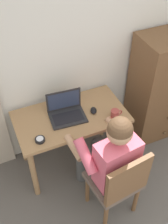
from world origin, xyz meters
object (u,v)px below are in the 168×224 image
(chair, at_px, (118,182))
(desk_clock, at_px, (40,140))
(dresser, at_px, (161,88))
(computer_mouse, at_px, (94,110))
(laptop, at_px, (66,111))
(coffee_mug, at_px, (115,114))
(person_seated, at_px, (108,155))
(desk, at_px, (71,124))

(chair, bearing_deg, desk_clock, 133.74)
(chair, relative_size, desk_clock, 9.92)
(dresser, distance_m, desk_clock, 1.52)
(dresser, relative_size, chair, 1.44)
(chair, xyz_separation_m, computer_mouse, (0.08, 0.69, 0.23))
(desk_clock, bearing_deg, dresser, 10.38)
(dresser, bearing_deg, laptop, -177.01)
(laptop, distance_m, coffee_mug, 0.47)
(chair, height_order, computer_mouse, chair)
(desk_clock, relative_size, coffee_mug, 0.75)
(person_seated, bearing_deg, laptop, 106.04)
(desk, height_order, chair, chair)
(laptop, height_order, computer_mouse, laptop)
(desk, bearing_deg, laptop, 143.76)
(computer_mouse, bearing_deg, chair, -75.53)
(dresser, distance_m, person_seated, 1.18)
(desk, xyz_separation_m, computer_mouse, (0.23, -0.03, 0.13))
(computer_mouse, distance_m, coffee_mug, 0.22)
(dresser, bearing_deg, desk_clock, -169.62)
(laptop, relative_size, coffee_mug, 2.99)
(laptop, xyz_separation_m, desk_clock, (-0.33, -0.21, -0.04))
(person_seated, distance_m, computer_mouse, 0.52)
(dresser, height_order, person_seated, dresser)
(coffee_mug, bearing_deg, laptop, 152.16)
(desk, bearing_deg, desk_clock, -152.46)
(coffee_mug, bearing_deg, chair, -113.34)
(laptop, bearing_deg, coffee_mug, -27.84)
(chair, bearing_deg, dresser, 39.71)
(computer_mouse, relative_size, desk_clock, 1.11)
(person_seated, relative_size, desk_clock, 13.45)
(dresser, height_order, chair, dresser)
(computer_mouse, bearing_deg, laptop, -171.56)
(dresser, bearing_deg, desk, -175.76)
(person_seated, bearing_deg, desk, 103.59)
(computer_mouse, relative_size, coffee_mug, 0.83)
(person_seated, distance_m, desk_clock, 0.61)
(desk_clock, xyz_separation_m, coffee_mug, (0.74, -0.01, 0.03))
(chair, xyz_separation_m, laptop, (-0.18, 0.75, 0.26))
(chair, distance_m, desk_clock, 0.78)
(person_seated, height_order, laptop, person_seated)
(computer_mouse, height_order, desk_clock, computer_mouse)
(laptop, bearing_deg, desk, -36.24)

